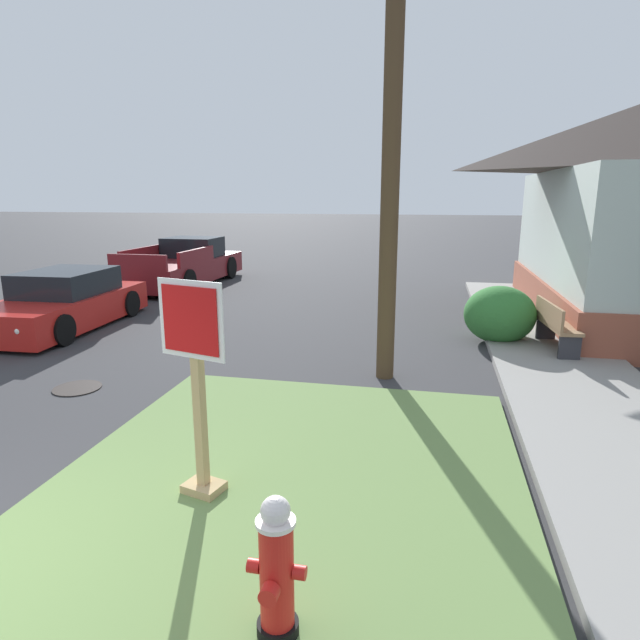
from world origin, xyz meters
name	(u,v)px	position (x,y,z in m)	size (l,w,h in m)	color
grass_corner_patch	(284,489)	(2.48, 1.97, 0.04)	(4.67, 5.78, 0.08)	#668447
sidewalk_strip	(566,371)	(6.01, 6.31, 0.06)	(2.20, 17.35, 0.12)	gray
fire_hydrant	(276,571)	(2.92, 0.24, 0.55)	(0.38, 0.34, 0.98)	black
stop_sign	(198,395)	(1.74, 1.70, 1.07)	(0.69, 0.36, 2.06)	tan
manhole_cover	(77,388)	(-1.38, 4.10, 0.01)	(0.70, 0.70, 0.02)	black
parked_sedan_red	(64,303)	(-4.08, 7.45, 0.54)	(2.08, 4.28, 1.25)	red
pickup_truck_maroon	(185,266)	(-4.08, 13.36, 0.62)	(2.12, 5.50, 1.48)	maroon
street_bench	(555,323)	(6.03, 7.47, 0.59)	(0.55, 1.53, 0.85)	#93704C
utility_pole	(394,74)	(3.13, 5.60, 4.52)	(1.80, 0.28, 8.59)	#4C3823
shrub_by_curb	(500,315)	(5.15, 8.14, 0.56)	(1.38, 1.38, 1.13)	#317331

